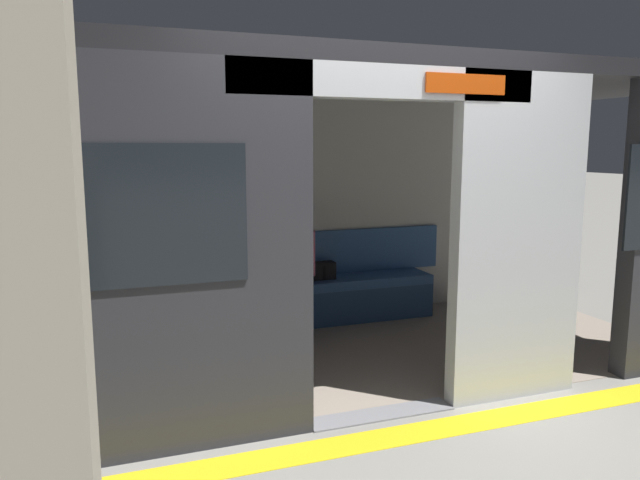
{
  "coord_description": "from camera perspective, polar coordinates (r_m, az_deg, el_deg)",
  "views": [
    {
      "loc": [
        1.62,
        3.34,
        1.73
      ],
      "look_at": [
        0.01,
        -1.17,
        0.99
      ],
      "focal_mm": 33.58,
      "sensor_mm": 36.0,
      "label": 1
    }
  ],
  "objects": [
    {
      "name": "train_car",
      "position": [
        4.73,
        -0.56,
        6.35
      ],
      "size": [
        6.4,
        2.58,
        2.34
      ],
      "color": "silver",
      "rests_on": "ground_plane"
    },
    {
      "name": "handbag",
      "position": [
        5.93,
        0.15,
        -2.93
      ],
      "size": [
        0.26,
        0.15,
        0.17
      ],
      "color": "black",
      "rests_on": "bench_seat"
    },
    {
      "name": "book",
      "position": [
        5.74,
        -7.17,
        -4.11
      ],
      "size": [
        0.17,
        0.24,
        0.03
      ],
      "primitive_type": "cube",
      "rotation": [
        0.0,
        0.0,
        -0.12
      ],
      "color": "#26598C",
      "rests_on": "bench_seat"
    },
    {
      "name": "bench_seat",
      "position": [
        5.82,
        -2.96,
        -5.06
      ],
      "size": [
        2.99,
        0.44,
        0.44
      ],
      "color": "#38609E",
      "rests_on": "ground_plane"
    },
    {
      "name": "ground_plane",
      "position": [
        4.1,
        5.84,
        -16.24
      ],
      "size": [
        60.0,
        60.0,
        0.0
      ],
      "primitive_type": "plane",
      "color": "gray"
    },
    {
      "name": "person_seated",
      "position": [
        5.69,
        -3.09,
        -2.02
      ],
      "size": [
        0.55,
        0.71,
        1.17
      ],
      "color": "pink",
      "rests_on": "ground_plane"
    },
    {
      "name": "grab_pole_door",
      "position": [
        4.11,
        -2.72,
        -0.04
      ],
      "size": [
        0.04,
        0.04,
        2.2
      ],
      "primitive_type": "cylinder",
      "color": "silver",
      "rests_on": "ground_plane"
    },
    {
      "name": "platform_edge_strip",
      "position": [
        3.85,
        7.86,
        -17.92
      ],
      "size": [
        8.0,
        0.24,
        0.01
      ],
      "primitive_type": "cube",
      "color": "yellow",
      "rests_on": "ground_plane"
    }
  ]
}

